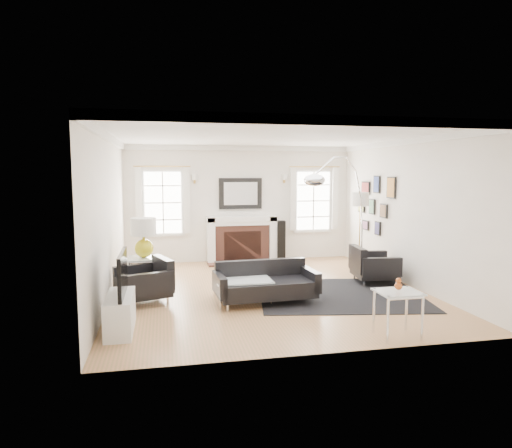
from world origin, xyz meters
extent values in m
plane|color=#9F7842|center=(0.00, 0.00, 0.00)|extent=(6.00, 6.00, 0.00)
cube|color=white|center=(0.00, 3.00, 1.40)|extent=(5.50, 0.04, 2.80)
cube|color=white|center=(0.00, -3.00, 1.40)|extent=(5.50, 0.04, 2.80)
cube|color=white|center=(-2.75, 0.00, 1.40)|extent=(0.04, 6.00, 2.80)
cube|color=white|center=(2.75, 0.00, 1.40)|extent=(0.04, 6.00, 2.80)
cube|color=white|center=(0.00, 0.00, 2.80)|extent=(5.50, 6.00, 0.02)
cube|color=white|center=(0.00, 0.00, 2.74)|extent=(5.50, 6.00, 0.12)
cube|color=white|center=(-0.75, 2.80, 0.55)|extent=(0.18, 0.38, 1.10)
cube|color=white|center=(0.75, 2.80, 0.55)|extent=(0.18, 0.38, 1.10)
cube|color=white|center=(0.00, 2.80, 1.05)|extent=(1.70, 0.38, 0.12)
cube|color=white|center=(0.00, 2.80, 0.95)|extent=(1.50, 0.34, 0.10)
cube|color=brown|center=(0.00, 2.82, 0.45)|extent=(1.30, 0.30, 0.90)
cube|color=black|center=(0.00, 2.72, 0.38)|extent=(0.90, 0.10, 0.76)
cube|color=brown|center=(0.00, 2.55, 0.02)|extent=(1.70, 0.50, 0.04)
cube|color=black|center=(0.00, 2.96, 1.65)|extent=(1.05, 0.06, 0.75)
cube|color=white|center=(0.00, 2.92, 1.65)|extent=(0.82, 0.02, 0.55)
cube|color=white|center=(-1.85, 2.97, 1.45)|extent=(1.00, 0.05, 1.60)
cube|color=white|center=(-1.85, 2.94, 1.45)|extent=(0.84, 0.02, 1.44)
cube|color=white|center=(-2.40, 2.87, 1.50)|extent=(0.14, 0.05, 1.55)
cube|color=white|center=(-1.30, 2.87, 1.50)|extent=(0.14, 0.05, 1.55)
cube|color=white|center=(1.85, 2.97, 1.45)|extent=(1.00, 0.05, 1.60)
cube|color=white|center=(1.85, 2.94, 1.45)|extent=(0.84, 0.02, 1.44)
cube|color=white|center=(1.30, 2.87, 1.50)|extent=(0.14, 0.05, 1.55)
cube|color=white|center=(2.40, 2.87, 1.50)|extent=(0.14, 0.05, 1.55)
cube|color=black|center=(2.72, 0.60, 1.85)|extent=(0.03, 0.34, 0.44)
cube|color=#C07B33|center=(2.70, 0.60, 1.85)|extent=(0.01, 0.29, 0.39)
cube|color=black|center=(2.72, 1.25, 1.90)|extent=(0.03, 0.28, 0.38)
cube|color=#314288|center=(2.70, 1.25, 1.90)|extent=(0.01, 0.23, 0.33)
cube|color=black|center=(2.72, 1.80, 1.80)|extent=(0.03, 0.40, 0.30)
cube|color=#9C3130|center=(2.70, 1.80, 1.80)|extent=(0.01, 0.35, 0.25)
cube|color=black|center=(2.72, 0.90, 1.35)|extent=(0.03, 0.30, 0.30)
cube|color=brown|center=(2.70, 0.90, 1.35)|extent=(0.01, 0.25, 0.25)
cube|color=black|center=(2.72, 1.45, 1.40)|extent=(0.03, 0.26, 0.34)
cube|color=#528960|center=(2.70, 1.45, 1.40)|extent=(0.01, 0.21, 0.29)
cube|color=black|center=(2.72, 2.00, 1.35)|extent=(0.03, 0.32, 0.24)
cube|color=#B6B94F|center=(2.70, 2.00, 1.35)|extent=(0.01, 0.27, 0.19)
cube|color=black|center=(2.72, 1.15, 0.95)|extent=(0.03, 0.24, 0.30)
cube|color=navy|center=(2.70, 1.15, 0.95)|extent=(0.01, 0.19, 0.25)
cube|color=black|center=(2.72, 1.75, 0.95)|extent=(0.03, 0.28, 0.22)
cube|color=#97587B|center=(2.70, 1.75, 0.95)|extent=(0.01, 0.23, 0.17)
cube|color=white|center=(-2.45, -1.70, 0.25)|extent=(0.35, 1.00, 0.50)
cube|color=black|center=(-2.40, -1.70, 0.80)|extent=(0.05, 1.00, 0.58)
cube|color=black|center=(1.19, -0.53, 0.01)|extent=(3.17, 2.78, 0.01)
cube|color=black|center=(-0.20, -0.76, 0.25)|extent=(1.64, 0.85, 0.27)
cube|color=black|center=(-0.22, -0.42, 0.44)|extent=(1.60, 0.22, 0.44)
cube|color=black|center=(-0.98, -0.80, 0.35)|extent=(0.17, 0.76, 0.34)
cube|color=black|center=(0.58, -0.71, 0.35)|extent=(0.17, 0.76, 0.34)
cube|color=black|center=(-2.20, -0.33, 0.27)|extent=(0.99, 0.99, 0.29)
cube|color=black|center=(-1.87, -0.21, 0.48)|extent=(0.39, 0.77, 0.48)
cube|color=black|center=(-2.33, 0.04, 0.39)|extent=(0.77, 0.37, 0.37)
cube|color=black|center=(-2.07, -0.69, 0.39)|extent=(0.77, 0.37, 0.37)
cube|color=black|center=(2.20, 0.19, 0.27)|extent=(0.84, 0.84, 0.29)
cube|color=black|center=(1.86, 0.23, 0.48)|extent=(0.21, 0.77, 0.48)
cube|color=black|center=(2.16, -0.19, 0.38)|extent=(0.77, 0.19, 0.36)
cube|color=black|center=(2.24, 0.57, 0.38)|extent=(0.77, 0.19, 0.36)
cube|color=silver|center=(-0.58, -0.60, 0.40)|extent=(0.91, 0.91, 0.02)
cylinder|color=silver|center=(-1.00, -1.02, 0.20)|extent=(0.04, 0.04, 0.41)
cylinder|color=silver|center=(-0.16, -1.02, 0.20)|extent=(0.04, 0.04, 0.41)
cylinder|color=silver|center=(-1.00, -0.18, 0.20)|extent=(0.04, 0.04, 0.41)
cylinder|color=silver|center=(-0.16, -0.18, 0.20)|extent=(0.04, 0.04, 0.41)
cube|color=silver|center=(-2.20, 0.36, 0.62)|extent=(0.57, 0.57, 0.02)
cylinder|color=silver|center=(-2.45, 0.12, 0.32)|extent=(0.04, 0.04, 0.63)
cylinder|color=silver|center=(-1.95, 0.12, 0.32)|extent=(0.04, 0.04, 0.63)
cylinder|color=silver|center=(-2.45, 0.61, 0.32)|extent=(0.04, 0.04, 0.63)
cylinder|color=silver|center=(-1.95, 0.61, 0.32)|extent=(0.04, 0.04, 0.63)
cube|color=silver|center=(1.14, -2.65, 0.60)|extent=(0.56, 0.47, 0.02)
cylinder|color=silver|center=(0.90, -2.84, 0.31)|extent=(0.04, 0.04, 0.61)
cylinder|color=silver|center=(1.38, -2.84, 0.31)|extent=(0.04, 0.04, 0.61)
cylinder|color=silver|center=(0.90, -2.46, 0.31)|extent=(0.04, 0.04, 0.61)
cylinder|color=silver|center=(1.38, -2.46, 0.31)|extent=(0.04, 0.04, 0.61)
sphere|color=gold|center=(-2.20, 0.36, 0.80)|extent=(0.34, 0.34, 0.34)
cylinder|color=gold|center=(-2.20, 0.36, 0.97)|extent=(0.04, 0.04, 0.13)
cylinder|color=white|center=(-2.20, 0.36, 1.19)|extent=(0.45, 0.45, 0.31)
sphere|color=#B04A16|center=(1.14, -2.65, 0.68)|extent=(0.10, 0.10, 0.10)
sphere|color=#B04A16|center=(1.14, -2.65, 0.76)|extent=(0.07, 0.07, 0.07)
cube|color=silver|center=(2.20, 0.80, 0.11)|extent=(0.27, 0.43, 0.21)
ellipsoid|color=silver|center=(0.71, -0.48, 2.02)|extent=(0.36, 0.36, 0.22)
cylinder|color=gold|center=(2.20, 0.92, 0.02)|extent=(0.22, 0.22, 0.03)
cylinder|color=gold|center=(2.20, 0.92, 0.77)|extent=(0.03, 0.03, 1.55)
cylinder|color=white|center=(2.20, 0.92, 1.60)|extent=(0.35, 0.35, 0.29)
cube|color=black|center=(0.94, 2.65, 0.50)|extent=(0.22, 0.22, 1.00)
camera|label=1|loc=(-1.84, -7.97, 2.15)|focal=32.00mm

